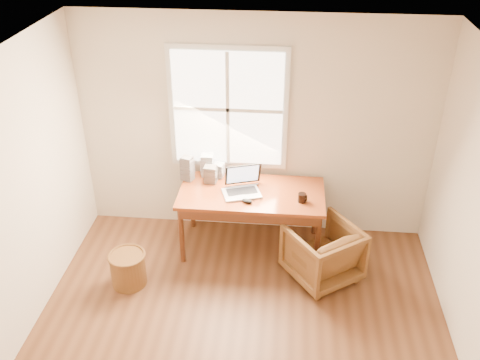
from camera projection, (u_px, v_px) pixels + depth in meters
The scene contains 11 objects.
room_shell at pixel (233, 240), 4.19m from camera, with size 4.04×4.54×2.64m.
desk at pixel (252, 193), 5.89m from camera, with size 1.60×0.80×0.04m, color brown.
armchair at pixel (323, 252), 5.66m from camera, with size 0.67×0.69×0.63m, color brown.
wicker_stool at pixel (128, 269), 5.62m from camera, with size 0.37×0.37×0.37m, color brown.
laptop at pixel (241, 183), 5.77m from camera, with size 0.37×0.39×0.28m, color silver, non-canonical shape.
mouse at pixel (247, 201), 5.69m from camera, with size 0.12×0.07×0.04m, color black.
coffee_mug at pixel (302, 198), 5.69m from camera, with size 0.09×0.09×0.10m, color black.
cd_stack_a at pixel (207, 165), 6.13m from camera, with size 0.14×0.12×0.27m, color silver.
cd_stack_b at pixel (211, 174), 6.01m from camera, with size 0.13×0.12×0.20m, color #29292F.
cd_stack_c at pixel (187, 168), 6.05m from camera, with size 0.13×0.11×0.29m, color #9899A5.
cd_stack_d at pixel (218, 170), 6.13m from camera, with size 0.13×0.11×0.17m, color silver.
Camera 1 is at (0.36, -3.19, 3.85)m, focal length 40.00 mm.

